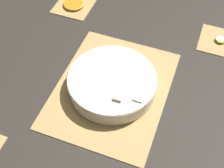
{
  "coord_description": "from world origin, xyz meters",
  "views": [
    {
      "loc": [
        0.58,
        0.22,
        0.83
      ],
      "look_at": [
        0.0,
        0.0,
        0.03
      ],
      "focal_mm": 50.0,
      "sensor_mm": 36.0,
      "label": 1
    }
  ],
  "objects": [
    {
      "name": "ground_plane",
      "position": [
        0.0,
        0.0,
        0.0
      ],
      "size": [
        6.0,
        6.0,
        0.0
      ],
      "primitive_type": "plane",
      "color": "#2D2823"
    },
    {
      "name": "bamboo_mat_center",
      "position": [
        -0.0,
        0.0,
        0.0
      ],
      "size": [
        0.46,
        0.36,
        0.01
      ],
      "color": "tan",
      "rests_on": "ground_plane"
    },
    {
      "name": "coaster_mat_near_left",
      "position": [
        -0.35,
        -0.3,
        0.0
      ],
      "size": [
        0.15,
        0.15,
        0.01
      ],
      "color": "tan",
      "rests_on": "ground_plane"
    },
    {
      "name": "coaster_mat_far_left",
      "position": [
        -0.35,
        0.3,
        0.0
      ],
      "size": [
        0.15,
        0.15,
        0.01
      ],
      "color": "tan",
      "rests_on": "ground_plane"
    },
    {
      "name": "fruit_salad_bowl",
      "position": [
        -0.0,
        0.0,
        0.04
      ],
      "size": [
        0.29,
        0.29,
        0.07
      ],
      "color": "silver",
      "rests_on": "bamboo_mat_center"
    },
    {
      "name": "orange_slice_whole",
      "position": [
        -0.35,
        -0.3,
        0.01
      ],
      "size": [
        0.09,
        0.09,
        0.01
      ],
      "color": "orange",
      "rests_on": "coaster_mat_near_left"
    },
    {
      "name": "banana_coin_single",
      "position": [
        -0.35,
        0.3,
        0.01
      ],
      "size": [
        0.04,
        0.04,
        0.01
      ],
      "color": "#F4EABC",
      "rests_on": "coaster_mat_far_left"
    }
  ]
}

